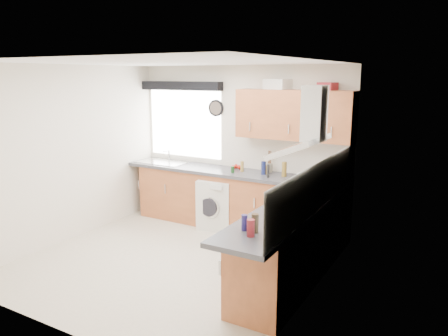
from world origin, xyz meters
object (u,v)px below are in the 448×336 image
Objects in this scene: extractor_hood at (306,130)px; oven at (294,245)px; washing_machine at (217,203)px; upper_cabinets at (294,115)px.

oven is at bearing 180.00° from extractor_hood.
oven is 2.01m from washing_machine.
extractor_hood is (0.10, -0.00, 1.34)m from oven.
upper_cabinets reaches higher than washing_machine.
extractor_hood reaches higher than washing_machine.
upper_cabinets reaches higher than oven.
extractor_hood is 2.51m from washing_machine.
oven is at bearing -44.93° from washing_machine.
upper_cabinets is at bearing 112.54° from oven.
extractor_hood is 1.48m from upper_cabinets.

